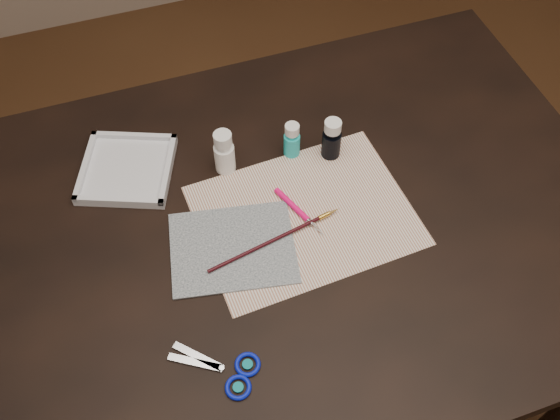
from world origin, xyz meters
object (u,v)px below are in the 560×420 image
object	(u,v)px
palette_tray	(127,169)
paint_bottle_cyan	(292,140)
paint_bottle_navy	(332,139)
scissors	(212,369)
canvas	(233,248)
paint_bottle_white	(224,152)
paper	(305,215)

from	to	relation	value
palette_tray	paint_bottle_cyan	bearing A→B (deg)	-10.25
paint_bottle_navy	scissors	bearing A→B (deg)	-133.86
paint_bottle_navy	canvas	bearing A→B (deg)	-148.74
paint_bottle_cyan	palette_tray	xyz separation A→B (m)	(-0.32, 0.06, -0.03)
palette_tray	paint_bottle_white	bearing A→B (deg)	-15.88
paint_bottle_cyan	scissors	size ratio (longest dim) A/B	0.48
paper	paint_bottle_white	size ratio (longest dim) A/B	4.01
paper	canvas	bearing A→B (deg)	-169.92
paint_bottle_navy	paper	bearing A→B (deg)	-128.93
paint_bottle_cyan	paper	bearing A→B (deg)	-100.50
paper	paint_bottle_navy	bearing A→B (deg)	51.07
paint_bottle_cyan	paint_bottle_navy	xyz separation A→B (m)	(0.07, -0.03, 0.01)
scissors	palette_tray	distance (m)	0.45
paint_bottle_cyan	palette_tray	size ratio (longest dim) A/B	0.46
paint_bottle_white	paint_bottle_cyan	world-z (taller)	paint_bottle_white
scissors	palette_tray	world-z (taller)	palette_tray
canvas	paint_bottle_cyan	xyz separation A→B (m)	(0.18, 0.18, 0.04)
paint_bottle_navy	palette_tray	bearing A→B (deg)	167.67
canvas	scissors	world-z (taller)	scissors
paper	paint_bottle_cyan	bearing A→B (deg)	79.50
canvas	paint_bottle_cyan	bearing A→B (deg)	45.43
paint_bottle_navy	palette_tray	distance (m)	0.40
paint_bottle_navy	paint_bottle_white	bearing A→B (deg)	170.91
canvas	paint_bottle_white	bearing A→B (deg)	77.66
paint_bottle_white	palette_tray	bearing A→B (deg)	164.12
paint_bottle_white	paint_bottle_cyan	distance (m)	0.14
canvas	paint_bottle_white	world-z (taller)	paint_bottle_white
paper	paint_bottle_cyan	xyz separation A→B (m)	(0.03, 0.15, 0.04)
paper	scissors	bearing A→B (deg)	-136.21
canvas	paint_bottle_navy	size ratio (longest dim) A/B	2.41
paper	canvas	xyz separation A→B (m)	(-0.15, -0.03, 0.00)
canvas	scissors	bearing A→B (deg)	-114.72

